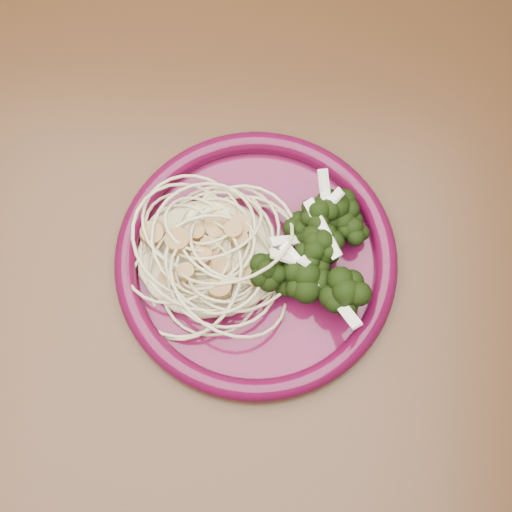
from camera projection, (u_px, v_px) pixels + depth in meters
name	position (u px, v px, depth m)	size (l,w,h in m)	color
dining_table	(301.00, 295.00, 0.74)	(1.20, 0.80, 0.75)	#472814
dinner_plate	(256.00, 260.00, 0.64)	(0.26, 0.26, 0.02)	#500C29
spaghetti_pile	(208.00, 254.00, 0.63)	(0.13, 0.11, 0.03)	beige
scallop_cluster	(206.00, 242.00, 0.60)	(0.11, 0.11, 0.04)	#A87F47
broccoli_pile	(316.00, 255.00, 0.62)	(0.09, 0.14, 0.05)	black
onion_garnish	(319.00, 242.00, 0.59)	(0.06, 0.09, 0.05)	white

